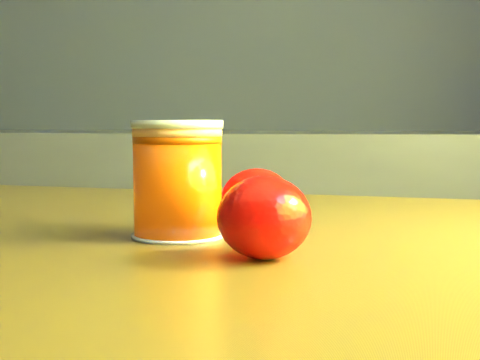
# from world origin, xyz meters

# --- Properties ---
(table) EXTENTS (1.17, 0.88, 0.82)m
(table) POSITION_xyz_m (1.02, 0.18, 0.72)
(table) COLOR brown
(table) RESTS_ON ground
(juice_glass) EXTENTS (0.08, 0.08, 0.10)m
(juice_glass) POSITION_xyz_m (0.97, 0.19, 0.88)
(juice_glass) COLOR #DB4904
(juice_glass) RESTS_ON table
(orange_front) EXTENTS (0.09, 0.09, 0.06)m
(orange_front) POSITION_xyz_m (1.06, 0.10, 0.86)
(orange_front) COLOR #F20F04
(orange_front) RESTS_ON table
(orange_back) EXTENTS (0.09, 0.09, 0.06)m
(orange_back) POSITION_xyz_m (1.04, 0.23, 0.85)
(orange_back) COLOR #F20F04
(orange_back) RESTS_ON table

